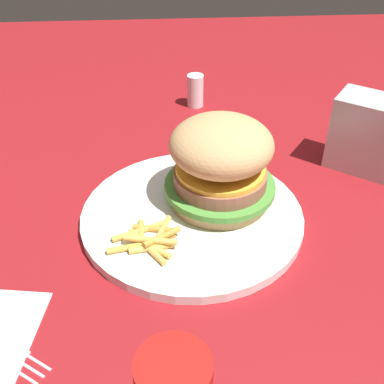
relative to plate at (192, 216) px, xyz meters
name	(u,v)px	position (x,y,z in m)	size (l,w,h in m)	color
ground_plane	(213,213)	(0.01, -0.03, -0.01)	(1.60, 1.60, 0.00)	maroon
plate	(192,216)	(0.00, 0.00, 0.00)	(0.27, 0.27, 0.01)	white
sandwich	(221,162)	(0.02, -0.04, 0.06)	(0.14, 0.14, 0.11)	tan
fries_pile	(149,239)	(-0.05, 0.05, 0.01)	(0.08, 0.08, 0.01)	gold
napkin_dispenser	(367,134)	(0.10, -0.24, 0.05)	(0.09, 0.06, 0.10)	#B7BABF
salt_shaker	(197,91)	(0.31, -0.03, 0.02)	(0.03, 0.03, 0.06)	white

